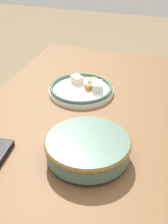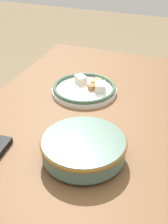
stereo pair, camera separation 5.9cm
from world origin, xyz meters
name	(u,v)px [view 1 (the left image)]	position (x,y,z in m)	size (l,w,h in m)	color
dining_table	(86,135)	(0.00, 0.00, 0.62)	(1.32, 0.83, 0.70)	brown
noodle_bowl	(88,147)	(-0.22, -0.07, 0.75)	(0.26, 0.26, 0.07)	#4C6B5B
food_plate	(82,89)	(0.17, 0.07, 0.72)	(0.27, 0.27, 0.05)	white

